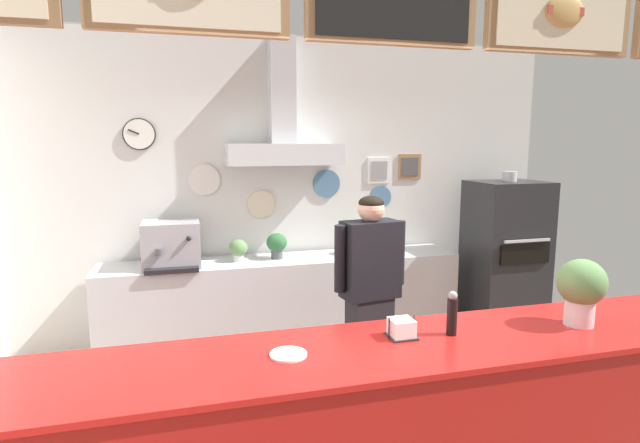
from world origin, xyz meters
name	(u,v)px	position (x,y,z in m)	size (l,w,h in m)	color
back_wall_assembly	(295,181)	(-0.01, 2.28, 1.61)	(5.48, 2.60, 3.01)	#9E9E99
service_counter	(410,435)	(0.00, -0.39, 0.50)	(4.26, 0.69, 1.00)	#B21916
back_prep_counter	(285,304)	(-0.18, 2.03, 0.44)	(3.40, 0.56, 0.89)	silver
pizza_oven	(505,259)	(2.07, 1.79, 0.80)	(0.71, 0.64, 1.70)	#232326
shop_worker	(370,297)	(0.21, 0.76, 0.87)	(0.56, 0.28, 1.62)	#232328
espresso_machine	(171,244)	(-1.20, 2.01, 1.09)	(0.50, 0.49, 0.40)	#A3A5AD
potted_oregano	(277,244)	(-0.24, 2.05, 1.03)	(0.20, 0.20, 0.25)	#4C4C51
potted_sage	(358,240)	(0.57, 2.04, 1.03)	(0.24, 0.24, 0.26)	#4C4C51
potted_thyme	(238,249)	(-0.61, 2.05, 1.01)	(0.18, 0.18, 0.20)	beige
condiment_plate	(288,354)	(-0.63, -0.38, 1.01)	(0.18, 0.18, 0.01)	white
pepper_grinder	(452,313)	(0.24, -0.35, 1.12)	(0.05, 0.05, 0.23)	black
basil_vase	(581,289)	(0.98, -0.40, 1.20)	(0.25, 0.25, 0.37)	silver
napkin_holder	(401,329)	(-0.03, -0.31, 1.05)	(0.15, 0.14, 0.11)	#262628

